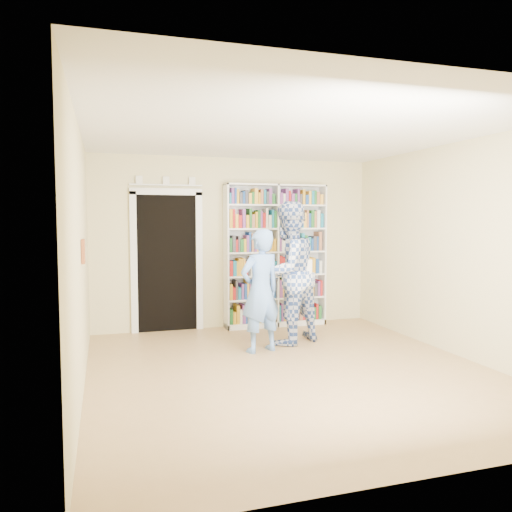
# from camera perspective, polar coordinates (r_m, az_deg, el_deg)

# --- Properties ---
(floor) EXTENTS (5.00, 5.00, 0.00)m
(floor) POSITION_cam_1_polar(r_m,az_deg,el_deg) (5.88, 4.04, -12.92)
(floor) COLOR #A57F50
(floor) RESTS_ON ground
(ceiling) EXTENTS (5.00, 5.00, 0.00)m
(ceiling) POSITION_cam_1_polar(r_m,az_deg,el_deg) (5.70, 4.19, 14.01)
(ceiling) COLOR white
(ceiling) RESTS_ON wall_back
(wall_back) EXTENTS (4.50, 0.00, 4.50)m
(wall_back) POSITION_cam_1_polar(r_m,az_deg,el_deg) (8.01, -2.34, 1.50)
(wall_back) COLOR beige
(wall_back) RESTS_ON floor
(wall_left) EXTENTS (0.00, 5.00, 5.00)m
(wall_left) POSITION_cam_1_polar(r_m,az_deg,el_deg) (5.26, -19.43, -0.18)
(wall_left) COLOR beige
(wall_left) RESTS_ON floor
(wall_right) EXTENTS (0.00, 5.00, 5.00)m
(wall_right) POSITION_cam_1_polar(r_m,az_deg,el_deg) (6.77, 22.18, 0.69)
(wall_right) COLOR beige
(wall_right) RESTS_ON floor
(bookshelf) EXTENTS (1.66, 0.31, 2.29)m
(bookshelf) POSITION_cam_1_polar(r_m,az_deg,el_deg) (8.05, 2.23, 0.12)
(bookshelf) COLOR white
(bookshelf) RESTS_ON floor
(doorway) EXTENTS (1.10, 0.08, 2.43)m
(doorway) POSITION_cam_1_polar(r_m,az_deg,el_deg) (7.79, -10.14, 0.10)
(doorway) COLOR black
(doorway) RESTS_ON floor
(wall_art) EXTENTS (0.03, 0.25, 0.25)m
(wall_art) POSITION_cam_1_polar(r_m,az_deg,el_deg) (5.45, -19.14, 0.51)
(wall_art) COLOR brown
(wall_art) RESTS_ON wall_left
(man_blue) EXTENTS (0.67, 0.54, 1.61)m
(man_blue) POSITION_cam_1_polar(r_m,az_deg,el_deg) (6.49, 0.51, -3.99)
(man_blue) COLOR #6492DF
(man_blue) RESTS_ON floor
(man_plaid) EXTENTS (1.19, 1.08, 1.98)m
(man_plaid) POSITION_cam_1_polar(r_m,az_deg,el_deg) (6.93, 3.66, -1.94)
(man_plaid) COLOR #2E498C
(man_plaid) RESTS_ON floor
(paper_sheet) EXTENTS (0.22, 0.02, 0.30)m
(paper_sheet) POSITION_cam_1_polar(r_m,az_deg,el_deg) (6.82, 5.58, -1.70)
(paper_sheet) COLOR white
(paper_sheet) RESTS_ON man_plaid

